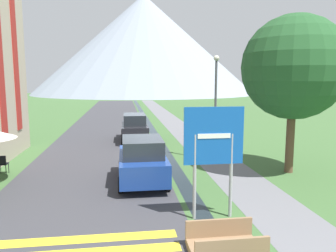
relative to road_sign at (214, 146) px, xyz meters
The scene contains 12 objects.
ground_plane 15.80m from the road_sign, 95.35° to the left, with size 160.00×160.00×0.00m, color #3D6033.
road 25.98m from the road_sign, 98.80° to the left, with size 6.40×60.00×0.01m.
footpath 25.76m from the road_sign, 85.22° to the left, with size 2.20×60.00×0.01m.
drainage_channel 25.68m from the road_sign, 90.58° to the left, with size 0.60×60.00×0.00m.
mountain_distant 89.34m from the road_sign, 87.53° to the left, with size 63.42×63.42×28.15m.
road_sign is the anchor object (origin of this frame).
footbridge 2.85m from the road_sign, 97.19° to the right, with size 1.70×1.10×0.65m.
parked_car_near 4.34m from the road_sign, 116.64° to the left, with size 1.91×3.90×1.82m.
parked_car_far 13.01m from the road_sign, 98.21° to the left, with size 1.77×4.21×1.82m.
cafe_chair_far_right 9.78m from the road_sign, 144.31° to the left, with size 0.40×0.40×0.85m.
streetlamp 7.23m from the road_sign, 73.63° to the left, with size 0.28×0.28×5.28m.
tree_by_path 6.78m from the road_sign, 42.34° to the left, with size 4.46×4.46×6.84m.
Camera 1 is at (-1.12, -4.62, 4.10)m, focal length 35.00 mm.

